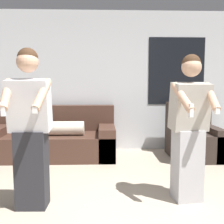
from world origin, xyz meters
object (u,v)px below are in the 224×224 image
object	(u,v)px
armchair	(193,139)
person_right	(189,128)
couch	(54,139)
person_left	(30,129)

from	to	relation	value
armchair	person_right	bearing A→B (deg)	-110.85
armchair	person_right	distance (m)	1.92
couch	armchair	xyz separation A→B (m)	(2.48, -0.14, 0.01)
armchair	person_left	distance (m)	3.03
armchair	couch	bearing A→B (deg)	176.82
couch	person_left	xyz separation A→B (m)	(0.13, -1.98, 0.54)
person_right	couch	bearing A→B (deg)	134.25
couch	person_left	distance (m)	2.06
armchair	person_left	size ratio (longest dim) A/B	0.58
armchair	person_left	world-z (taller)	person_left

